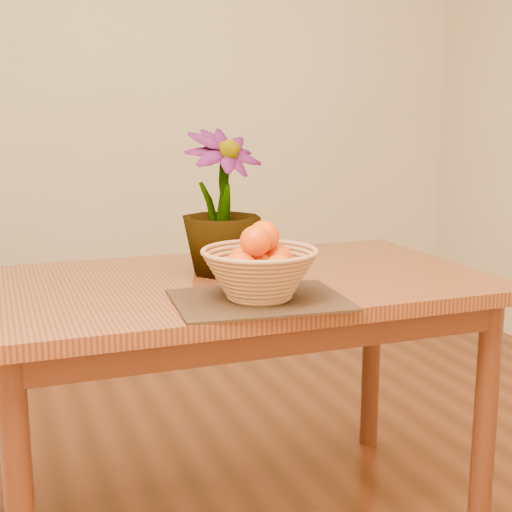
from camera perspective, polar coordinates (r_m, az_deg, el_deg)
name	(u,v)px	position (r m, az deg, el deg)	size (l,w,h in m)	color
wall_back	(114,84)	(3.85, -11.26, 13.35)	(4.00, 0.02, 2.70)	#F8E8BD
table	(238,308)	(2.02, -1.47, -4.18)	(1.40, 0.80, 0.75)	brown
placemat	(259,300)	(1.75, 0.28, -3.54)	(0.42, 0.31, 0.01)	#382414
wicker_basket	(259,276)	(1.74, 0.28, -1.60)	(0.29, 0.29, 0.12)	#BC7D4E
orange_pile	(260,256)	(1.73, 0.29, -0.04)	(0.20, 0.19, 0.14)	#EC4303
potted_plant	(221,202)	(2.02, -2.80, 4.31)	(0.23, 0.23, 0.41)	#154914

